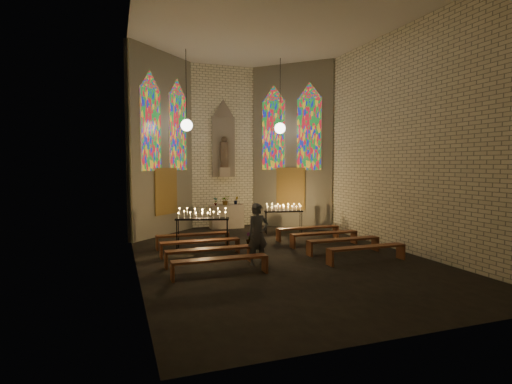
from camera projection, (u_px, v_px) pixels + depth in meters
floor at (274, 255)px, 12.02m from camera, size 12.00×12.00×0.00m
room at (241, 138)px, 14.93m from camera, size 8.22×12.43×7.00m
altar at (227, 216)px, 17.11m from camera, size 1.40×0.60×1.00m
flower_vase_left at (215, 201)px, 16.80m from camera, size 0.22×0.17×0.36m
flower_vase_center at (225, 200)px, 16.96m from camera, size 0.37×0.32×0.41m
flower_vase_right at (236, 200)px, 17.28m from camera, size 0.19×0.16×0.35m
aisle_flower_pot at (250, 238)px, 13.62m from camera, size 0.25×0.25×0.41m
votive_stand_left at (202, 216)px, 12.83m from camera, size 1.75×0.90×1.25m
votive_stand_right at (284, 209)px, 15.82m from camera, size 1.56×0.66×1.11m
pew_left_0 at (193, 236)px, 13.12m from camera, size 2.38×0.34×0.46m
pew_right_0 at (308, 229)px, 14.52m from camera, size 2.38×0.34×0.46m
pew_left_1 at (200, 243)px, 11.99m from camera, size 2.38×0.34×0.46m
pew_right_1 at (324, 235)px, 13.39m from camera, size 2.38×0.34×0.46m
pew_left_2 at (209, 251)px, 10.86m from camera, size 2.38×0.34×0.46m
pew_right_2 at (343, 241)px, 12.26m from camera, size 2.38×0.34×0.46m
pew_left_3 at (220, 261)px, 9.73m from camera, size 2.38×0.34×0.46m
pew_right_3 at (367, 249)px, 11.14m from camera, size 2.38×0.34×0.46m
visitor at (258, 234)px, 10.83m from camera, size 0.67×0.50×1.68m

